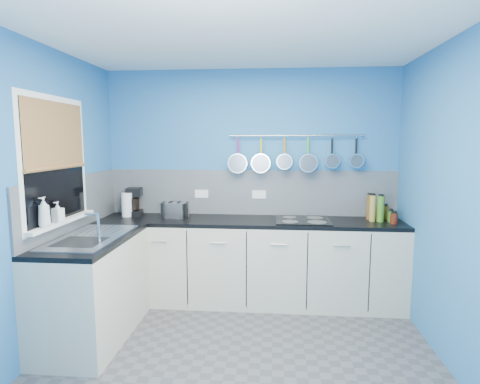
# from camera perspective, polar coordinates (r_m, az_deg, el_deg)

# --- Properties ---
(floor) EXTENTS (3.20, 3.00, 0.02)m
(floor) POSITION_cam_1_polar(r_m,az_deg,el_deg) (3.37, -0.30, -23.56)
(floor) COLOR #47474C
(floor) RESTS_ON ground
(ceiling) EXTENTS (3.20, 3.00, 0.02)m
(ceiling) POSITION_cam_1_polar(r_m,az_deg,el_deg) (2.99, -0.34, 22.65)
(ceiling) COLOR white
(ceiling) RESTS_ON ground
(wall_back) EXTENTS (3.20, 0.02, 2.50)m
(wall_back) POSITION_cam_1_polar(r_m,az_deg,el_deg) (4.42, 1.52, 1.26)
(wall_back) COLOR #2868A4
(wall_back) RESTS_ON ground
(wall_front) EXTENTS (3.20, 0.02, 2.50)m
(wall_front) POSITION_cam_1_polar(r_m,az_deg,el_deg) (1.47, -5.96, -11.40)
(wall_front) COLOR #2868A4
(wall_front) RESTS_ON ground
(wall_left) EXTENTS (0.02, 3.00, 2.50)m
(wall_left) POSITION_cam_1_polar(r_m,az_deg,el_deg) (3.47, -27.85, -1.30)
(wall_left) COLOR #2868A4
(wall_left) RESTS_ON ground
(wall_right) EXTENTS (0.02, 3.00, 2.50)m
(wall_right) POSITION_cam_1_polar(r_m,az_deg,el_deg) (3.21, 29.69, -2.06)
(wall_right) COLOR #2868A4
(wall_right) RESTS_ON ground
(backsplash_back) EXTENTS (3.20, 0.02, 0.50)m
(backsplash_back) POSITION_cam_1_polar(r_m,az_deg,el_deg) (4.41, 1.49, -0.07)
(backsplash_back) COLOR gray
(backsplash_back) RESTS_ON wall_back
(backsplash_left) EXTENTS (0.02, 1.80, 0.50)m
(backsplash_left) POSITION_cam_1_polar(r_m,az_deg,el_deg) (3.98, -22.84, -1.45)
(backsplash_left) COLOR gray
(backsplash_left) RESTS_ON wall_left
(cabinet_run_back) EXTENTS (3.20, 0.60, 0.86)m
(cabinet_run_back) POSITION_cam_1_polar(r_m,az_deg,el_deg) (4.28, 1.22, -10.16)
(cabinet_run_back) COLOR #BEB6A0
(cabinet_run_back) RESTS_ON ground
(worktop_back) EXTENTS (3.20, 0.60, 0.04)m
(worktop_back) POSITION_cam_1_polar(r_m,az_deg,el_deg) (4.17, 1.23, -4.26)
(worktop_back) COLOR black
(worktop_back) RESTS_ON cabinet_run_back
(cabinet_run_left) EXTENTS (0.60, 1.20, 0.86)m
(cabinet_run_left) POSITION_cam_1_polar(r_m,az_deg,el_deg) (3.77, -20.48, -13.13)
(cabinet_run_left) COLOR #BEB6A0
(cabinet_run_left) RESTS_ON ground
(worktop_left) EXTENTS (0.60, 1.20, 0.04)m
(worktop_left) POSITION_cam_1_polar(r_m,az_deg,el_deg) (3.64, -20.80, -6.47)
(worktop_left) COLOR black
(worktop_left) RESTS_ON cabinet_run_left
(window_frame) EXTENTS (0.01, 1.00, 1.10)m
(window_frame) POSITION_cam_1_polar(r_m,az_deg,el_deg) (3.68, -25.15, 4.01)
(window_frame) COLOR white
(window_frame) RESTS_ON wall_left
(window_glass) EXTENTS (0.01, 0.90, 1.00)m
(window_glass) POSITION_cam_1_polar(r_m,az_deg,el_deg) (3.67, -25.08, 4.01)
(window_glass) COLOR black
(window_glass) RESTS_ON wall_left
(bamboo_blind) EXTENTS (0.01, 0.90, 0.55)m
(bamboo_blind) POSITION_cam_1_polar(r_m,az_deg,el_deg) (3.67, -25.16, 7.52)
(bamboo_blind) COLOR olive
(bamboo_blind) RESTS_ON wall_left
(window_sill) EXTENTS (0.10, 0.98, 0.03)m
(window_sill) POSITION_cam_1_polar(r_m,az_deg,el_deg) (3.72, -24.38, -3.91)
(window_sill) COLOR white
(window_sill) RESTS_ON wall_left
(sink_unit) EXTENTS (0.50, 0.95, 0.01)m
(sink_unit) POSITION_cam_1_polar(r_m,az_deg,el_deg) (3.64, -20.82, -6.10)
(sink_unit) COLOR silver
(sink_unit) RESTS_ON worktop_left
(mixer_tap) EXTENTS (0.12, 0.08, 0.26)m
(mixer_tap) POSITION_cam_1_polar(r_m,az_deg,el_deg) (3.38, -19.79, -4.86)
(mixer_tap) COLOR silver
(mixer_tap) RESTS_ON worktop_left
(socket_left) EXTENTS (0.15, 0.01, 0.09)m
(socket_left) POSITION_cam_1_polar(r_m,az_deg,el_deg) (4.47, -5.58, -0.26)
(socket_left) COLOR white
(socket_left) RESTS_ON backsplash_back
(socket_right) EXTENTS (0.15, 0.01, 0.09)m
(socket_right) POSITION_cam_1_polar(r_m,az_deg,el_deg) (4.39, 2.78, -0.36)
(socket_right) COLOR white
(socket_right) RESTS_ON backsplash_back
(pot_rail) EXTENTS (1.45, 0.02, 0.02)m
(pot_rail) POSITION_cam_1_polar(r_m,az_deg,el_deg) (4.33, 8.17, 8.08)
(pot_rail) COLOR silver
(pot_rail) RESTS_ON wall_back
(soap_bottle_a) EXTENTS (0.11, 0.11, 0.24)m
(soap_bottle_a) POSITION_cam_1_polar(r_m,az_deg,el_deg) (3.45, -26.53, -2.61)
(soap_bottle_a) COLOR white
(soap_bottle_a) RESTS_ON window_sill
(soap_bottle_b) EXTENTS (0.09, 0.09, 0.17)m
(soap_bottle_b) POSITION_cam_1_polar(r_m,az_deg,el_deg) (3.62, -24.90, -2.63)
(soap_bottle_b) COLOR white
(soap_bottle_b) RESTS_ON window_sill
(paper_towel) EXTENTS (0.14, 0.14, 0.26)m
(paper_towel) POSITION_cam_1_polar(r_m,az_deg,el_deg) (4.48, -16.06, -1.79)
(paper_towel) COLOR white
(paper_towel) RESTS_ON worktop_back
(coffee_maker) EXTENTS (0.20, 0.22, 0.31)m
(coffee_maker) POSITION_cam_1_polar(r_m,az_deg,el_deg) (4.53, -15.12, -1.37)
(coffee_maker) COLOR black
(coffee_maker) RESTS_ON worktop_back
(toaster) EXTENTS (0.29, 0.22, 0.17)m
(toaster) POSITION_cam_1_polar(r_m,az_deg,el_deg) (4.31, -9.37, -2.59)
(toaster) COLOR silver
(toaster) RESTS_ON worktop_back
(canister) EXTENTS (0.09, 0.09, 0.13)m
(canister) POSITION_cam_1_polar(r_m,az_deg,el_deg) (4.29, -8.24, -2.88)
(canister) COLOR silver
(canister) RESTS_ON worktop_back
(hob) EXTENTS (0.56, 0.49, 0.01)m
(hob) POSITION_cam_1_polar(r_m,az_deg,el_deg) (4.15, 9.09, -4.06)
(hob) COLOR black
(hob) RESTS_ON worktop_back
(pan_0) EXTENTS (0.22, 0.08, 0.41)m
(pan_0) POSITION_cam_1_polar(r_m,az_deg,el_deg) (4.34, -0.32, 5.46)
(pan_0) COLOR silver
(pan_0) RESTS_ON pot_rail
(pan_1) EXTENTS (0.21, 0.09, 0.40)m
(pan_1) POSITION_cam_1_polar(r_m,az_deg,el_deg) (4.32, 3.06, 5.48)
(pan_1) COLOR silver
(pan_1) RESTS_ON pot_rail
(pan_2) EXTENTS (0.17, 0.12, 0.36)m
(pan_2) POSITION_cam_1_polar(r_m,az_deg,el_deg) (4.32, 6.44, 5.71)
(pan_2) COLOR silver
(pan_2) RESTS_ON pot_rail
(pan_3) EXTENTS (0.20, 0.11, 0.39)m
(pan_3) POSITION_cam_1_polar(r_m,az_deg,el_deg) (4.33, 9.82, 5.46)
(pan_3) COLOR silver
(pan_3) RESTS_ON pot_rail
(pan_4) EXTENTS (0.16, 0.10, 0.35)m
(pan_4) POSITION_cam_1_polar(r_m,az_deg,el_deg) (4.36, 13.17, 5.68)
(pan_4) COLOR silver
(pan_4) RESTS_ON pot_rail
(pan_5) EXTENTS (0.15, 0.09, 0.34)m
(pan_5) POSITION_cam_1_polar(r_m,az_deg,el_deg) (4.40, 16.46, 5.61)
(pan_5) COLOR silver
(pan_5) RESTS_ON pot_rail
(condiment_0) EXTENTS (0.06, 0.06, 0.14)m
(condiment_0) POSITION_cam_1_polar(r_m,az_deg,el_deg) (4.44, 20.31, -2.80)
(condiment_0) COLOR #8C5914
(condiment_0) RESTS_ON worktop_back
(condiment_1) EXTENTS (0.05, 0.05, 0.17)m
(condiment_1) POSITION_cam_1_polar(r_m,az_deg,el_deg) (4.38, 19.40, -2.73)
(condiment_1) COLOR brown
(condiment_1) RESTS_ON worktop_back
(condiment_2) EXTENTS (0.06, 0.06, 0.26)m
(condiment_2) POSITION_cam_1_polar(r_m,az_deg,el_deg) (4.38, 18.25, -2.09)
(condiment_2) COLOR brown
(condiment_2) RESTS_ON worktop_back
(condiment_3) EXTENTS (0.06, 0.06, 0.11)m
(condiment_3) POSITION_cam_1_polar(r_m,az_deg,el_deg) (4.32, 21.00, -3.33)
(condiment_3) COLOR #265919
(condiment_3) RESTS_ON worktop_back
(condiment_4) EXTENTS (0.07, 0.07, 0.27)m
(condiment_4) POSITION_cam_1_polar(r_m,az_deg,el_deg) (4.28, 19.69, -2.31)
(condiment_4) COLOR #3F721E
(condiment_4) RESTS_ON worktop_back
(condiment_5) EXTENTS (0.06, 0.06, 0.27)m
(condiment_5) POSITION_cam_1_polar(r_m,az_deg,el_deg) (4.27, 18.65, -2.26)
(condiment_5) COLOR olive
(condiment_5) RESTS_ON worktop_back
(condiment_6) EXTENTS (0.07, 0.07, 0.11)m
(condiment_6) POSITION_cam_1_polar(r_m,az_deg,el_deg) (4.24, 21.41, -3.58)
(condiment_6) COLOR #4C190C
(condiment_6) RESTS_ON worktop_back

